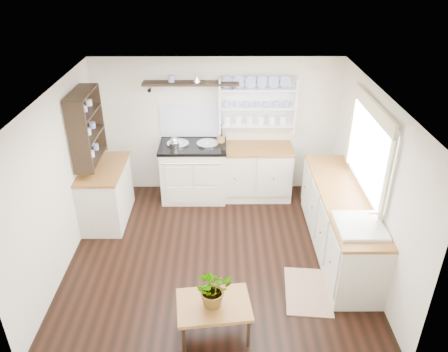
{
  "coord_description": "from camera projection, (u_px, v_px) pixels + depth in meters",
  "views": [
    {
      "loc": [
        0.08,
        -4.87,
        3.87
      ],
      "look_at": [
        0.11,
        0.25,
        1.1
      ],
      "focal_mm": 35.0,
      "sensor_mm": 36.0,
      "label": 1
    }
  ],
  "objects": [
    {
      "name": "utensil_crock",
      "position": [
        221.0,
        141.0,
        7.13
      ],
      "size": [
        0.13,
        0.13,
        0.15
      ],
      "primitive_type": "cylinder",
      "color": "olive",
      "rests_on": "back_cabinets"
    },
    {
      "name": "ceiling",
      "position": [
        215.0,
        95.0,
        5.03
      ],
      "size": [
        4.0,
        3.8,
        0.01
      ],
      "primitive_type": "cube",
      "color": "white",
      "rests_on": "wall_back"
    },
    {
      "name": "plate_rack",
      "position": [
        257.0,
        104.0,
        7.03
      ],
      "size": [
        1.2,
        0.22,
        0.9
      ],
      "color": "white",
      "rests_on": "wall_back"
    },
    {
      "name": "left_shelving",
      "position": [
        86.0,
        127.0,
        6.17
      ],
      "size": [
        0.28,
        0.8,
        1.05
      ],
      "primitive_type": "cube",
      "color": "black",
      "rests_on": "wall_left"
    },
    {
      "name": "wall_back",
      "position": [
        217.0,
        126.0,
        7.25
      ],
      "size": [
        4.0,
        0.02,
        2.3
      ],
      "primitive_type": "cube",
      "color": "beige",
      "rests_on": "ground"
    },
    {
      "name": "wall_left",
      "position": [
        59.0,
        182.0,
        5.57
      ],
      "size": [
        0.02,
        3.8,
        2.3
      ],
      "primitive_type": "cube",
      "color": "beige",
      "rests_on": "ground"
    },
    {
      "name": "belfast_sink",
      "position": [
        358.0,
        234.0,
        5.18
      ],
      "size": [
        0.55,
        0.6,
        0.45
      ],
      "color": "white",
      "rests_on": "right_cabinets"
    },
    {
      "name": "high_shelf",
      "position": [
        191.0,
        84.0,
        6.78
      ],
      "size": [
        1.5,
        0.29,
        0.16
      ],
      "color": "black",
      "rests_on": "wall_back"
    },
    {
      "name": "aga_cooker",
      "position": [
        194.0,
        171.0,
        7.27
      ],
      "size": [
        1.08,
        0.75,
        1.0
      ],
      "color": "silver",
      "rests_on": "floor"
    },
    {
      "name": "left_cabinets",
      "position": [
        106.0,
        193.0,
        6.69
      ],
      "size": [
        0.62,
        1.13,
        0.9
      ],
      "color": "beige",
      "rests_on": "floor"
    },
    {
      "name": "window",
      "position": [
        369.0,
        147.0,
        5.52
      ],
      "size": [
        0.08,
        1.55,
        1.22
      ],
      "color": "white",
      "rests_on": "wall_right"
    },
    {
      "name": "wall_right",
      "position": [
        372.0,
        181.0,
        5.59
      ],
      "size": [
        0.02,
        3.8,
        2.3
      ],
      "primitive_type": "cube",
      "color": "beige",
      "rests_on": "ground"
    },
    {
      "name": "kettle",
      "position": [
        175.0,
        144.0,
        6.9
      ],
      "size": [
        0.17,
        0.17,
        0.21
      ],
      "primitive_type": null,
      "color": "silver",
      "rests_on": "aga_cooker"
    },
    {
      "name": "center_table",
      "position": [
        214.0,
        307.0,
        4.71
      ],
      "size": [
        0.85,
        0.65,
        0.43
      ],
      "rotation": [
        0.0,
        0.0,
        0.12
      ],
      "color": "brown",
      "rests_on": "floor"
    },
    {
      "name": "right_cabinets",
      "position": [
        340.0,
        222.0,
        6.0
      ],
      "size": [
        0.62,
        2.43,
        0.9
      ],
      "color": "beige",
      "rests_on": "floor"
    },
    {
      "name": "floor_rug",
      "position": [
        308.0,
        291.0,
        5.45
      ],
      "size": [
        0.63,
        0.9,
        0.02
      ],
      "primitive_type": "cube",
      "rotation": [
        0.0,
        0.0,
        -0.09
      ],
      "color": "#81654B",
      "rests_on": "floor"
    },
    {
      "name": "potted_plant",
      "position": [
        213.0,
        288.0,
        4.58
      ],
      "size": [
        0.49,
        0.46,
        0.44
      ],
      "primitive_type": "imported",
      "rotation": [
        0.0,
        0.0,
        0.35
      ],
      "color": "#3F7233",
      "rests_on": "center_table"
    },
    {
      "name": "back_cabinets",
      "position": [
        253.0,
        171.0,
        7.32
      ],
      "size": [
        1.27,
        0.63,
        0.9
      ],
      "color": "beige",
      "rests_on": "floor"
    },
    {
      "name": "floor",
      "position": [
        216.0,
        253.0,
        6.12
      ],
      "size": [
        4.0,
        3.8,
        0.01
      ],
      "primitive_type": "cube",
      "color": "black",
      "rests_on": "ground"
    }
  ]
}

